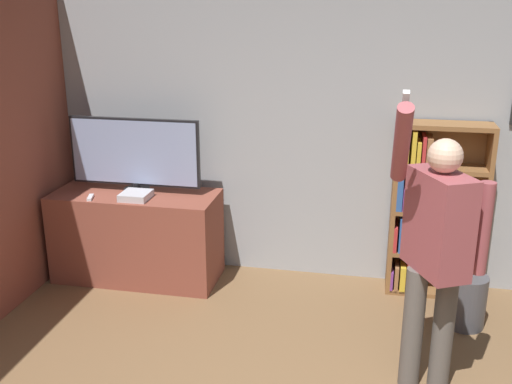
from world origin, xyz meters
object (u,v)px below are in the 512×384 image
at_px(game_console, 136,196).
at_px(waste_bin, 466,301).
at_px(bookshelf, 429,210).
at_px(television, 135,154).
at_px(person, 436,245).

bearing_deg(game_console, waste_bin, -3.54).
relative_size(bookshelf, waste_bin, 3.54).
height_order(television, person, person).
bearing_deg(game_console, television, 110.00).
xyz_separation_m(bookshelf, waste_bin, (0.28, -0.53, -0.52)).
distance_m(game_console, person, 2.51).
bearing_deg(person, game_console, -140.14).
height_order(person, waste_bin, person).
bearing_deg(waste_bin, television, 172.60).
height_order(television, waste_bin, television).
distance_m(bookshelf, person, 1.39).
bearing_deg(television, bookshelf, 4.11).
bearing_deg(person, waste_bin, 130.69).
xyz_separation_m(television, waste_bin, (2.71, -0.35, -0.90)).
height_order(television, game_console, television).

